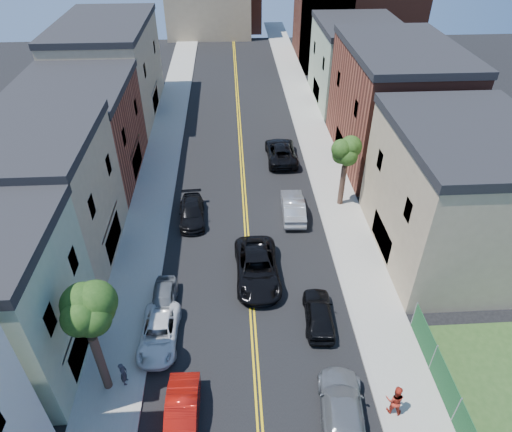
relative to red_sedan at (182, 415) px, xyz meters
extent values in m
cube|color=gray|center=(-4.10, 28.25, -0.66)|extent=(3.20, 100.00, 0.15)
cube|color=gray|center=(11.70, 28.25, -0.66)|extent=(3.20, 100.00, 0.15)
cube|color=gray|center=(-2.35, 28.25, -0.66)|extent=(0.30, 100.00, 0.15)
cube|color=gray|center=(9.95, 28.25, -0.66)|extent=(0.30, 100.00, 0.15)
cube|color=#998466|center=(-10.20, 13.25, 3.76)|extent=(9.00, 10.00, 9.00)
cube|color=brown|center=(-10.20, 24.25, 3.26)|extent=(9.00, 12.00, 8.00)
cube|color=#998466|center=(-10.20, 38.25, 4.01)|extent=(9.00, 16.00, 9.50)
cube|color=#998466|center=(17.80, 12.25, 3.76)|extent=(9.00, 12.00, 9.00)
cube|color=brown|center=(17.80, 26.25, 4.26)|extent=(9.00, 14.00, 10.00)
cube|color=gray|center=(17.80, 40.25, 3.51)|extent=(9.00, 12.00, 8.50)
cube|color=#4C2319|center=(21.30, 56.25, 5.26)|extent=(16.00, 14.00, 12.00)
cylinder|color=#37251B|center=(-4.10, 2.25, 1.39)|extent=(0.44, 0.44, 3.96)
sphere|color=#1A3A0F|center=(-4.10, 2.25, 5.71)|extent=(5.20, 5.20, 5.20)
sphere|color=#1A3A0F|center=(-3.58, 1.86, 6.75)|extent=(3.90, 3.90, 3.90)
sphere|color=#1A3A0F|center=(-4.62, 2.77, 5.19)|extent=(3.64, 3.64, 3.64)
cylinder|color=#37251B|center=(11.70, 18.25, 1.17)|extent=(0.44, 0.44, 3.52)
sphere|color=#1A3A0F|center=(11.70, 18.25, 4.91)|extent=(4.40, 4.40, 4.40)
sphere|color=#1A3A0F|center=(12.14, 17.92, 5.79)|extent=(3.30, 3.30, 3.30)
sphere|color=#1A3A0F|center=(11.26, 18.69, 4.47)|extent=(3.08, 3.08, 3.08)
imported|color=#AE120B|center=(0.00, 0.00, 0.00)|extent=(1.62, 4.50, 1.48)
imported|color=silver|center=(-1.70, 5.15, -0.09)|extent=(2.25, 4.70, 1.29)
imported|color=slate|center=(-1.70, 7.73, -0.07)|extent=(1.59, 3.93, 1.34)
imported|color=black|center=(-0.43, 16.92, -0.05)|extent=(2.22, 4.85, 1.38)
imported|color=slate|center=(7.87, -0.23, 0.04)|extent=(2.80, 5.59, 1.56)
imported|color=black|center=(7.79, 6.03, -0.01)|extent=(2.00, 4.37, 1.45)
imported|color=#98999F|center=(7.60, 17.04, 0.07)|extent=(1.89, 4.96, 1.62)
imported|color=black|center=(7.60, 26.14, 0.09)|extent=(2.80, 5.96, 1.65)
imported|color=black|center=(4.30, 10.06, 0.12)|extent=(2.97, 6.26, 1.73)
imported|color=#292932|center=(-3.20, 2.40, 0.19)|extent=(0.38, 0.57, 1.55)
imported|color=#B42A1B|center=(10.50, -0.02, 0.37)|extent=(1.11, 0.99, 1.91)
camera|label=1|loc=(2.91, -11.97, 20.93)|focal=31.59mm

